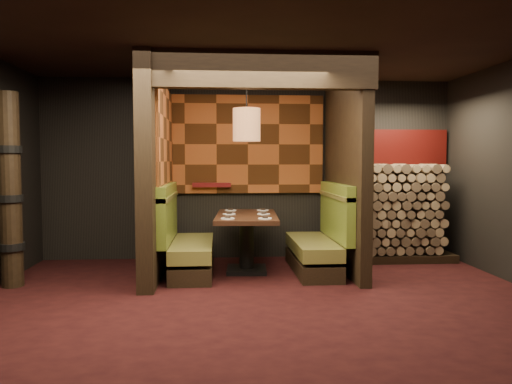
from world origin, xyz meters
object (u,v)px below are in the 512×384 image
object	(u,v)px
booth_bench_left	(185,245)
firewood_stack	(396,213)
totem_column	(10,191)
dining_table	(247,231)
booth_bench_right	(320,243)
pendant_lamp	(247,125)

from	to	relation	value
booth_bench_left	firewood_stack	distance (m)	3.34
booth_bench_left	firewood_stack	world-z (taller)	firewood_stack
booth_bench_left	totem_column	distance (m)	2.30
totem_column	firewood_stack	xyz separation A→B (m)	(5.33, 1.25, -0.44)
dining_table	booth_bench_left	bearing A→B (deg)	-177.37
totem_column	booth_bench_right	bearing A→B (deg)	7.86
booth_bench_right	firewood_stack	world-z (taller)	firewood_stack
totem_column	firewood_stack	distance (m)	5.50
dining_table	totem_column	size ratio (longest dim) A/B	0.66
dining_table	booth_bench_right	bearing A→B (deg)	-2.18
booth_bench_right	pendant_lamp	distance (m)	1.95
pendant_lamp	firewood_stack	bearing A→B (deg)	16.57
totem_column	firewood_stack	world-z (taller)	totem_column
booth_bench_left	firewood_stack	bearing A→B (deg)	12.17
booth_bench_left	dining_table	bearing A→B (deg)	2.63
booth_bench_left	totem_column	bearing A→B (deg)	-165.25
booth_bench_right	dining_table	xyz separation A→B (m)	(-1.04, 0.04, 0.17)
booth_bench_left	firewood_stack	xyz separation A→B (m)	(3.25, 0.70, 0.35)
dining_table	totem_column	bearing A→B (deg)	-168.69
firewood_stack	pendant_lamp	bearing A→B (deg)	-163.43
booth_bench_left	booth_bench_right	size ratio (longest dim) A/B	1.00
dining_table	firewood_stack	world-z (taller)	firewood_stack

